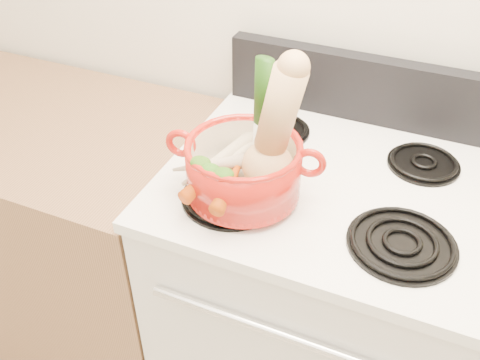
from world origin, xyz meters
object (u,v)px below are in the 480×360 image
at_px(squash, 281,131).
at_px(leek, 263,117).
at_px(dutch_oven, 244,169).
at_px(stove_body, 314,311).

bearing_deg(squash, leek, 162.54).
height_order(squash, leek, squash).
distance_m(dutch_oven, squash, 0.14).
relative_size(stove_body, leek, 3.22).
distance_m(stove_body, dutch_oven, 0.61).
bearing_deg(leek, stove_body, 52.97).
distance_m(stove_body, squash, 0.70).
relative_size(dutch_oven, leek, 0.88).
height_order(stove_body, leek, leek).
bearing_deg(dutch_oven, stove_body, 32.55).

